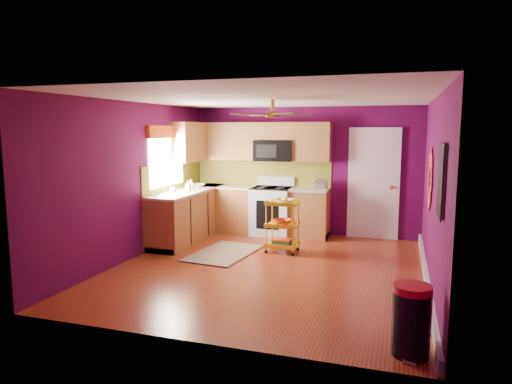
% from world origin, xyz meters
% --- Properties ---
extents(ground, '(5.00, 5.00, 0.00)m').
position_xyz_m(ground, '(0.00, 0.00, 0.00)').
color(ground, maroon).
rests_on(ground, ground).
extents(room_envelope, '(4.54, 5.04, 2.52)m').
position_xyz_m(room_envelope, '(0.03, 0.00, 1.63)').
color(room_envelope, '#50093E').
rests_on(room_envelope, ground).
extents(lower_cabinets, '(2.81, 2.31, 0.94)m').
position_xyz_m(lower_cabinets, '(-1.35, 1.82, 0.43)').
color(lower_cabinets, brown).
rests_on(lower_cabinets, ground).
extents(electric_range, '(0.76, 0.66, 1.13)m').
position_xyz_m(electric_range, '(-0.55, 2.17, 0.48)').
color(electric_range, white).
rests_on(electric_range, ground).
extents(upper_cabinetry, '(2.80, 2.30, 1.26)m').
position_xyz_m(upper_cabinetry, '(-1.24, 2.17, 1.80)').
color(upper_cabinetry, brown).
rests_on(upper_cabinetry, ground).
extents(left_window, '(0.08, 1.35, 1.08)m').
position_xyz_m(left_window, '(-2.22, 1.05, 1.74)').
color(left_window, white).
rests_on(left_window, ground).
extents(panel_door, '(0.95, 0.11, 2.15)m').
position_xyz_m(panel_door, '(1.35, 2.47, 1.02)').
color(panel_door, white).
rests_on(panel_door, ground).
extents(right_wall_art, '(0.04, 2.74, 1.04)m').
position_xyz_m(right_wall_art, '(2.23, -0.34, 1.44)').
color(right_wall_art, black).
rests_on(right_wall_art, ground).
extents(ceiling_fan, '(1.01, 1.01, 0.26)m').
position_xyz_m(ceiling_fan, '(0.00, 0.20, 2.29)').
color(ceiling_fan, '#BF8C3F').
rests_on(ceiling_fan, ground).
extents(shag_rug, '(1.02, 1.50, 0.02)m').
position_xyz_m(shag_rug, '(-0.94, 0.57, 0.01)').
color(shag_rug, black).
rests_on(shag_rug, ground).
extents(rolling_cart, '(0.54, 0.41, 0.95)m').
position_xyz_m(rolling_cart, '(-0.03, 0.97, 0.49)').
color(rolling_cart, yellow).
rests_on(rolling_cart, ground).
extents(trash_can, '(0.44, 0.44, 0.67)m').
position_xyz_m(trash_can, '(1.98, -2.13, 0.33)').
color(trash_can, black).
rests_on(trash_can, ground).
extents(teal_kettle, '(0.18, 0.18, 0.21)m').
position_xyz_m(teal_kettle, '(0.40, 2.28, 1.02)').
color(teal_kettle, '#138F84').
rests_on(teal_kettle, lower_cabinets).
extents(toaster, '(0.22, 0.15, 0.18)m').
position_xyz_m(toaster, '(0.40, 2.22, 1.03)').
color(toaster, beige).
rests_on(toaster, lower_cabinets).
extents(soap_bottle_a, '(0.09, 0.09, 0.20)m').
position_xyz_m(soap_bottle_a, '(-1.88, 1.20, 1.04)').
color(soap_bottle_a, '#EA3F72').
rests_on(soap_bottle_a, lower_cabinets).
extents(soap_bottle_b, '(0.14, 0.14, 0.18)m').
position_xyz_m(soap_bottle_b, '(-1.96, 1.48, 1.03)').
color(soap_bottle_b, white).
rests_on(soap_bottle_b, lower_cabinets).
extents(counter_dish, '(0.25, 0.25, 0.06)m').
position_xyz_m(counter_dish, '(-1.95, 1.83, 0.97)').
color(counter_dish, white).
rests_on(counter_dish, lower_cabinets).
extents(counter_cup, '(0.12, 0.12, 0.09)m').
position_xyz_m(counter_cup, '(-2.07, 0.97, 0.99)').
color(counter_cup, white).
rests_on(counter_cup, lower_cabinets).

